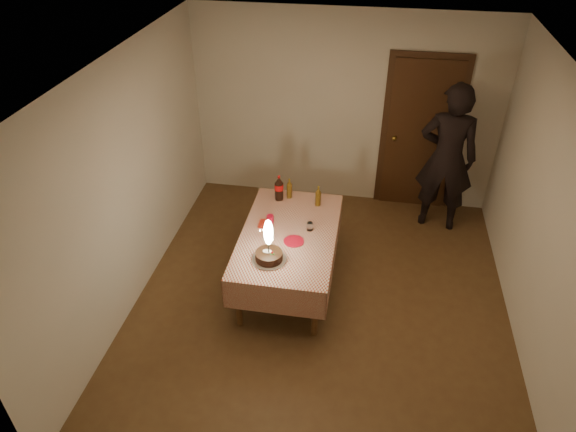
# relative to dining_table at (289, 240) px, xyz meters

# --- Properties ---
(ground) EXTENTS (4.00, 4.50, 0.01)m
(ground) POSITION_rel_dining_table_xyz_m (0.40, -0.29, -0.59)
(ground) COLOR brown
(ground) RESTS_ON ground
(room_shell) EXTENTS (4.04, 4.54, 2.62)m
(room_shell) POSITION_rel_dining_table_xyz_m (0.43, -0.21, 1.06)
(room_shell) COLOR beige
(room_shell) RESTS_ON ground
(dining_table) EXTENTS (1.02, 1.72, 0.69)m
(dining_table) POSITION_rel_dining_table_xyz_m (0.00, 0.00, 0.00)
(dining_table) COLOR brown
(dining_table) RESTS_ON ground
(birthday_cake) EXTENTS (0.35, 0.35, 0.48)m
(birthday_cake) POSITION_rel_dining_table_xyz_m (-0.12, -0.47, 0.21)
(birthday_cake) COLOR white
(birthday_cake) RESTS_ON dining_table
(red_plate) EXTENTS (0.22, 0.22, 0.01)m
(red_plate) POSITION_rel_dining_table_xyz_m (0.08, -0.13, 0.10)
(red_plate) COLOR red
(red_plate) RESTS_ON dining_table
(red_cup) EXTENTS (0.08, 0.08, 0.10)m
(red_cup) POSITION_rel_dining_table_xyz_m (-0.24, 0.15, 0.14)
(red_cup) COLOR red
(red_cup) RESTS_ON dining_table
(clear_cup) EXTENTS (0.07, 0.07, 0.09)m
(clear_cup) POSITION_rel_dining_table_xyz_m (0.21, 0.11, 0.14)
(clear_cup) COLOR silver
(clear_cup) RESTS_ON dining_table
(napkin_stack) EXTENTS (0.15, 0.15, 0.02)m
(napkin_stack) POSITION_rel_dining_table_xyz_m (-0.28, 0.12, 0.10)
(napkin_stack) COLOR #B52414
(napkin_stack) RESTS_ON dining_table
(cola_bottle) EXTENTS (0.10, 0.10, 0.32)m
(cola_bottle) POSITION_rel_dining_table_xyz_m (-0.23, 0.65, 0.25)
(cola_bottle) COLOR black
(cola_bottle) RESTS_ON dining_table
(amber_bottle_left) EXTENTS (0.06, 0.06, 0.26)m
(amber_bottle_left) POSITION_rel_dining_table_xyz_m (-0.12, 0.71, 0.21)
(amber_bottle_left) COLOR #573B0E
(amber_bottle_left) RESTS_ON dining_table
(amber_bottle_right) EXTENTS (0.06, 0.06, 0.26)m
(amber_bottle_right) POSITION_rel_dining_table_xyz_m (0.24, 0.60, 0.21)
(amber_bottle_right) COLOR #573B0E
(amber_bottle_right) RESTS_ON dining_table
(photographer) EXTENTS (0.76, 0.55, 1.95)m
(photographer) POSITION_rel_dining_table_xyz_m (1.72, 1.48, 0.38)
(photographer) COLOR black
(photographer) RESTS_ON ground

